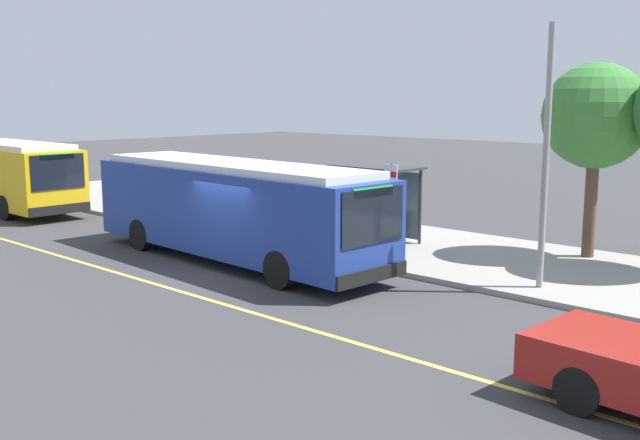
{
  "coord_description": "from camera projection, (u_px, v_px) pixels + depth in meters",
  "views": [
    {
      "loc": [
        15.31,
        -12.88,
        4.8
      ],
      "look_at": [
        2.21,
        1.24,
        1.58
      ],
      "focal_mm": 41.19,
      "sensor_mm": 36.0,
      "label": 1
    }
  ],
  "objects": [
    {
      "name": "ground_plane",
      "position": [
        231.0,
        272.0,
        20.38
      ],
      "size": [
        120.0,
        120.0,
        0.0
      ],
      "primitive_type": "plane",
      "color": "#38383A"
    },
    {
      "name": "waiting_bench",
      "position": [
        380.0,
        227.0,
        23.9
      ],
      "size": [
        1.6,
        0.48,
        0.95
      ],
      "color": "brown",
      "rests_on": "sidewalk_curb"
    },
    {
      "name": "street_tree_near_shelter",
      "position": [
        596.0,
        117.0,
        21.05
      ],
      "size": [
        3.05,
        3.05,
        5.66
      ],
      "color": "brown",
      "rests_on": "sidewalk_curb"
    },
    {
      "name": "utility_pole",
      "position": [
        546.0,
        158.0,
        17.69
      ],
      "size": [
        0.16,
        0.16,
        6.4
      ],
      "primitive_type": "cylinder",
      "color": "gray",
      "rests_on": "sidewalk_curb"
    },
    {
      "name": "transit_bus_main",
      "position": [
        233.0,
        207.0,
        21.54
      ],
      "size": [
        11.15,
        3.12,
        2.95
      ],
      "color": "navy",
      "rests_on": "ground_plane"
    },
    {
      "name": "lane_stripe_center",
      "position": [
        166.0,
        287.0,
        18.79
      ],
      "size": [
        36.0,
        0.14,
        0.01
      ],
      "primitive_type": "cube",
      "color": "#E0D64C",
      "rests_on": "ground_plane"
    },
    {
      "name": "route_sign_post",
      "position": [
        391.0,
        199.0,
        20.88
      ],
      "size": [
        0.44,
        0.08,
        2.8
      ],
      "color": "#333338",
      "rests_on": "sidewalk_curb"
    },
    {
      "name": "pedestrian_commuter",
      "position": [
        359.0,
        223.0,
        21.8
      ],
      "size": [
        0.24,
        0.4,
        1.69
      ],
      "color": "#282D47",
      "rests_on": "sidewalk_curb"
    },
    {
      "name": "sidewalk_curb",
      "position": [
        368.0,
        239.0,
        24.7
      ],
      "size": [
        44.0,
        6.4,
        0.15
      ],
      "primitive_type": "cube",
      "color": "gray",
      "rests_on": "ground_plane"
    },
    {
      "name": "bus_shelter",
      "position": [
        374.0,
        187.0,
        23.98
      ],
      "size": [
        2.9,
        1.6,
        2.48
      ],
      "color": "#333338",
      "rests_on": "sidewalk_curb"
    }
  ]
}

